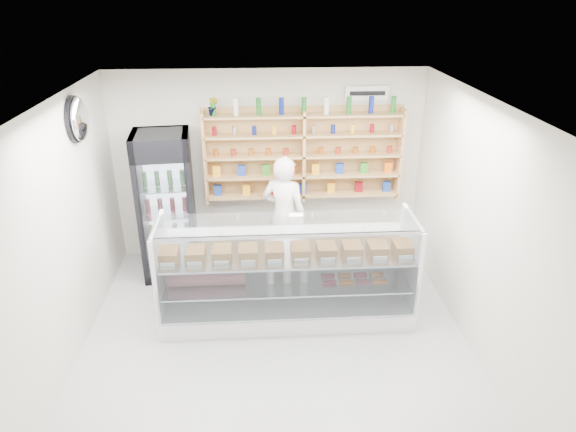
{
  "coord_description": "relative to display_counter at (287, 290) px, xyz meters",
  "views": [
    {
      "loc": [
        -0.16,
        -4.69,
        3.87
      ],
      "look_at": [
        0.19,
        0.9,
        1.31
      ],
      "focal_mm": 32.0,
      "sensor_mm": 36.0,
      "label": 1
    }
  ],
  "objects": [
    {
      "name": "wall_shelving",
      "position": [
        0.34,
        1.61,
        1.23
      ],
      "size": [
        2.84,
        0.28,
        1.33
      ],
      "color": "tan",
      "rests_on": "back_wall"
    },
    {
      "name": "display_counter",
      "position": [
        0.0,
        0.0,
        0.0
      ],
      "size": [
        3.07,
        0.92,
        1.34
      ],
      "color": "white",
      "rests_on": "floor"
    },
    {
      "name": "drinks_cooler",
      "position": [
        -1.6,
        1.19,
        0.68
      ],
      "size": [
        0.81,
        0.8,
        2.08
      ],
      "rotation": [
        0.0,
        0.0,
        0.09
      ],
      "color": "black",
      "rests_on": "floor"
    },
    {
      "name": "potted_plant",
      "position": [
        -0.91,
        1.61,
        1.96
      ],
      "size": [
        0.17,
        0.16,
        0.26
      ],
      "primitive_type": "imported",
      "rotation": [
        0.0,
        0.0,
        -0.38
      ],
      "color": "#1E6626",
      "rests_on": "wall_shelving"
    },
    {
      "name": "security_mirror",
      "position": [
        -2.33,
        0.47,
        2.09
      ],
      "size": [
        0.15,
        0.5,
        0.5
      ],
      "primitive_type": "ellipsoid",
      "color": "silver",
      "rests_on": "left_wall"
    },
    {
      "name": "wall_sign",
      "position": [
        1.24,
        1.74,
        2.09
      ],
      "size": [
        0.62,
        0.03,
        0.2
      ],
      "primitive_type": "cube",
      "color": "white",
      "rests_on": "back_wall"
    },
    {
      "name": "shop_worker",
      "position": [
        0.03,
        1.12,
        0.51
      ],
      "size": [
        0.75,
        0.64,
        1.75
      ],
      "primitive_type": "imported",
      "rotation": [
        0.0,
        0.0,
        2.73
      ],
      "color": "white",
      "rests_on": "floor"
    },
    {
      "name": "room",
      "position": [
        -0.16,
        -0.73,
        1.04
      ],
      "size": [
        5.0,
        5.0,
        5.0
      ],
      "color": "#AFAFB4",
      "rests_on": "ground"
    }
  ]
}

